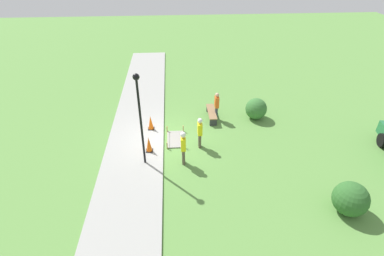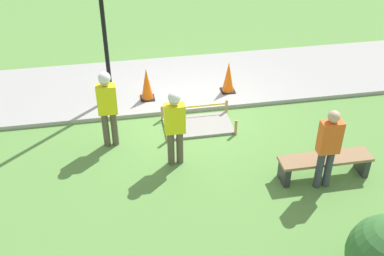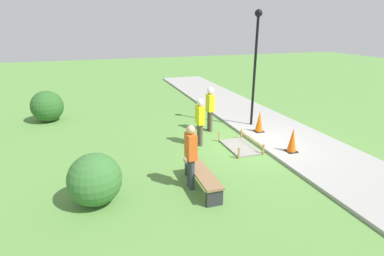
{
  "view_description": "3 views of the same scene",
  "coord_description": "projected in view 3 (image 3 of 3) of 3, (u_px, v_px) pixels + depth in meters",
  "views": [
    {
      "loc": [
        12.97,
        0.58,
        9.02
      ],
      "look_at": [
        0.45,
        1.47,
        1.0
      ],
      "focal_mm": 28.0,
      "sensor_mm": 36.0,
      "label": 1
    },
    {
      "loc": [
        1.72,
        9.56,
        6.12
      ],
      "look_at": [
        0.32,
        1.75,
        0.76
      ],
      "focal_mm": 45.0,
      "sensor_mm": 36.0,
      "label": 2
    },
    {
      "loc": [
        -8.47,
        5.2,
        3.99
      ],
      "look_at": [
        0.5,
        2.19,
        0.72
      ],
      "focal_mm": 28.0,
      "sensor_mm": 36.0,
      "label": 3
    }
  ],
  "objects": [
    {
      "name": "worker_supervisor",
      "position": [
        210.0,
        105.0,
        11.56
      ],
      "size": [
        0.4,
        0.25,
        1.75
      ],
      "color": "brown",
      "rests_on": "ground_plane"
    },
    {
      "name": "shrub_rounded_mid",
      "position": [
        47.0,
        106.0,
        12.86
      ],
      "size": [
        1.34,
        1.34,
        1.34
      ],
      "color": "#2D6028",
      "rests_on": "ground_plane"
    },
    {
      "name": "traffic_cone_far_patch",
      "position": [
        259.0,
        121.0,
        11.38
      ],
      "size": [
        0.34,
        0.34,
        0.82
      ],
      "color": "black",
      "rests_on": "sidewalk"
    },
    {
      "name": "bystander_in_orange_shirt",
      "position": [
        191.0,
        153.0,
        7.45
      ],
      "size": [
        0.4,
        0.22,
        1.69
      ],
      "color": "#383D47",
      "rests_on": "ground_plane"
    },
    {
      "name": "lamppost_near",
      "position": [
        256.0,
        53.0,
        11.41
      ],
      "size": [
        0.28,
        0.28,
        4.43
      ],
      "color": "black",
      "rests_on": "sidewalk"
    },
    {
      "name": "park_bench",
      "position": [
        202.0,
        176.0,
        7.61
      ],
      "size": [
        1.82,
        0.44,
        0.47
      ],
      "color": "#2D2D33",
      "rests_on": "ground_plane"
    },
    {
      "name": "traffic_cone_near_patch",
      "position": [
        292.0,
        140.0,
        9.56
      ],
      "size": [
        0.34,
        0.34,
        0.8
      ],
      "color": "black",
      "rests_on": "sidewalk"
    },
    {
      "name": "shrub_rounded_near",
      "position": [
        95.0,
        179.0,
        6.88
      ],
      "size": [
        1.24,
        1.24,
        1.24
      ],
      "color": "#387033",
      "rests_on": "ground_plane"
    },
    {
      "name": "sidewalk",
      "position": [
        291.0,
        139.0,
        10.87
      ],
      "size": [
        28.0,
        2.88,
        0.1
      ],
      "color": "#9E9E99",
      "rests_on": "ground_plane"
    },
    {
      "name": "worker_assistant",
      "position": [
        200.0,
        118.0,
        10.18
      ],
      "size": [
        0.4,
        0.24,
        1.67
      ],
      "color": "brown",
      "rests_on": "ground_plane"
    },
    {
      "name": "wet_concrete_patch",
      "position": [
        240.0,
        147.0,
        10.23
      ],
      "size": [
        1.58,
        0.93,
        0.37
      ],
      "color": "gray",
      "rests_on": "ground_plane"
    },
    {
      "name": "ground_plane",
      "position": [
        256.0,
        145.0,
        10.45
      ],
      "size": [
        60.0,
        60.0,
        0.0
      ],
      "primitive_type": "plane",
      "color": "#5B8E42"
    }
  ]
}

